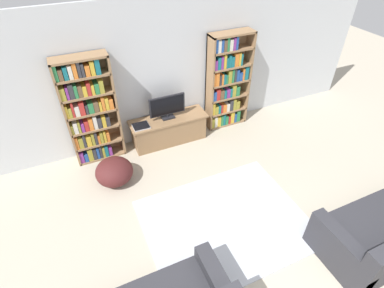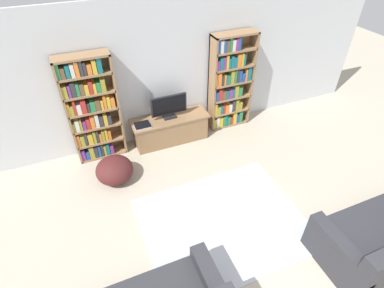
{
  "view_description": "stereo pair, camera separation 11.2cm",
  "coord_description": "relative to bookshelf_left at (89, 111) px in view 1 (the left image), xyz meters",
  "views": [
    {
      "loc": [
        -1.51,
        -0.52,
        3.65
      ],
      "look_at": [
        -0.0,
        2.85,
        0.7
      ],
      "focal_mm": 28.0,
      "sensor_mm": 36.0,
      "label": 1
    },
    {
      "loc": [
        -1.41,
        -0.56,
        3.65
      ],
      "look_at": [
        -0.0,
        2.85,
        0.7
      ],
      "focal_mm": 28.0,
      "sensor_mm": 36.0,
      "label": 2
    }
  ],
  "objects": [
    {
      "name": "bookshelf_left",
      "position": [
        0.0,
        0.0,
        0.0
      ],
      "size": [
        0.85,
        0.3,
        1.91
      ],
      "color": "#93704C",
      "rests_on": "ground_plane"
    },
    {
      "name": "tv_stand",
      "position": [
        1.34,
        -0.11,
        -0.7
      ],
      "size": [
        1.47,
        0.47,
        0.53
      ],
      "color": "#8E6B47",
      "rests_on": "ground_plane"
    },
    {
      "name": "bookshelf_right",
      "position": [
        2.61,
        -0.0,
        -0.03
      ],
      "size": [
        0.85,
        0.3,
        1.91
      ],
      "color": "#93704C",
      "rests_on": "ground_plane"
    },
    {
      "name": "laptop",
      "position": [
        0.8,
        -0.17,
        -0.42
      ],
      "size": [
        0.29,
        0.26,
        0.03
      ],
      "color": "#B7B7BC",
      "rests_on": "tv_stand"
    },
    {
      "name": "beanbag_ottoman",
      "position": [
        0.12,
        -0.79,
        -0.75
      ],
      "size": [
        0.61,
        0.61,
        0.44
      ],
      "primitive_type": "ellipsoid",
      "color": "#4C1E1E",
      "rests_on": "ground_plane"
    },
    {
      "name": "television",
      "position": [
        1.34,
        -0.1,
        -0.19
      ],
      "size": [
        0.68,
        0.16,
        0.46
      ],
      "color": "black",
      "rests_on": "tv_stand"
    },
    {
      "name": "area_rug",
      "position": [
        1.4,
        -2.29,
        -0.95
      ],
      "size": [
        2.32,
        1.86,
        0.02
      ],
      "color": "#B2B7C1",
      "rests_on": "ground_plane"
    },
    {
      "name": "wall_back",
      "position": [
        1.34,
        0.18,
        0.34
      ],
      "size": [
        8.8,
        0.06,
        2.6
      ],
      "color": "silver",
      "rests_on": "ground_plane"
    }
  ]
}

